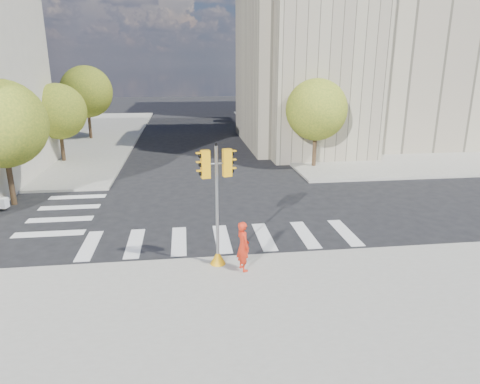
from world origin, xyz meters
The scene contains 14 objects.
ground centered at (0.00, 0.00, 0.00)m, with size 160.00×160.00×0.00m, color black.
sidewalk_far_right centered at (20.00, 26.00, 0.07)m, with size 28.00×40.00×0.15m, color gray.
civic_building centered at (15.59, 19.12, 7.26)m, with size 26.00×16.00×19.39m.
office_tower centered at (22.00, 42.00, 15.00)m, with size 20.00×18.00×30.00m, color #9EA0A3.
tree_lw_near centered at (-10.50, 4.00, 4.20)m, with size 4.40×4.40×6.41m.
tree_lw_mid centered at (-10.50, 14.00, 3.76)m, with size 4.00×4.00×5.77m.
tree_lw_far centered at (-10.50, 24.00, 4.54)m, with size 4.80×4.80×6.95m.
tree_re_near centered at (7.50, 10.00, 4.05)m, with size 4.20×4.20×6.16m.
tree_re_mid centered at (7.50, 22.00, 4.35)m, with size 4.60×4.60×6.66m.
tree_re_far centered at (7.50, 34.00, 3.87)m, with size 4.00×4.00×5.88m.
lamp_near centered at (8.00, 14.00, 4.58)m, with size 0.35×0.18×8.11m.
lamp_far centered at (8.00, 28.00, 4.58)m, with size 0.35×0.18×8.11m.
traffic_signal centered at (-0.48, -4.60, 2.01)m, with size 1.08×0.56×4.41m.
photographer centered at (0.36, -5.19, 1.04)m, with size 0.65×0.43×1.79m, color red.
Camera 1 is at (-1.51, -18.63, 7.08)m, focal length 32.00 mm.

